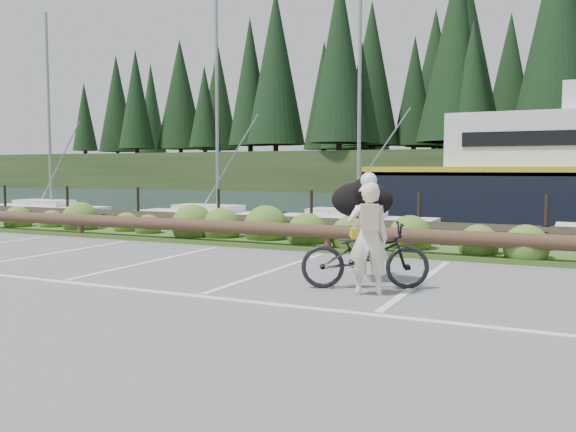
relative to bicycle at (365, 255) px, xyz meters
name	(u,v)px	position (x,y,z in m)	size (l,w,h in m)	color
ground	(213,291)	(-1.95, -1.17, -0.50)	(72.00, 72.00, 0.00)	#5C5C5F
harbor_backdrop	(538,182)	(-1.56, 77.29, -0.50)	(170.00, 160.00, 30.00)	#162837
vegetation_strip	(339,246)	(-1.95, 4.13, -0.45)	(34.00, 1.60, 0.10)	#3D5B21
log_rail	(328,252)	(-1.95, 3.43, -0.50)	(32.00, 0.30, 0.60)	#443021
bicycle	(365,255)	(0.00, 0.00, 0.00)	(0.67, 1.92, 1.01)	black
cyclist	(368,239)	(0.18, -0.41, 0.30)	(0.59, 0.39, 1.62)	#EEE6C9
dog	(362,200)	(-0.24, 0.56, 0.80)	(1.02, 0.50, 0.59)	black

